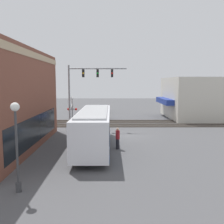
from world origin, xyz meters
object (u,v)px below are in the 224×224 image
object	(u,v)px
pedestrian_at_crossing	(88,121)
pedestrian_near_bus	(118,138)
parked_car_blue	(101,115)
parked_car_silver	(103,109)
streetlamp	(16,139)
crossing_signal	(72,109)
city_bus	(94,127)

from	to	relation	value
pedestrian_at_crossing	pedestrian_near_bus	xyz separation A→B (m)	(-9.54, -3.31, 0.06)
parked_car_blue	parked_car_silver	xyz separation A→B (m)	(9.03, -0.00, -0.05)
parked_car_silver	pedestrian_at_crossing	xyz separation A→B (m)	(-15.66, 1.37, 0.19)
streetlamp	parked_car_blue	xyz separation A→B (m)	(24.28, -3.26, -2.00)
crossing_signal	parked_car_silver	size ratio (longest dim) A/B	0.78
city_bus	parked_car_silver	bearing A→B (deg)	-0.00
crossing_signal	streetlamp	xyz separation A→B (m)	(-17.49, 0.04, 0.41)
streetlamp	pedestrian_at_crossing	distance (m)	17.84
streetlamp	pedestrian_at_crossing	bearing A→B (deg)	-6.10
city_bus	pedestrian_near_bus	bearing A→B (deg)	-97.20
parked_car_blue	pedestrian_near_bus	xyz separation A→B (m)	(-16.17, -1.94, 0.20)
parked_car_silver	pedestrian_at_crossing	world-z (taller)	pedestrian_at_crossing
pedestrian_near_bus	parked_car_blue	bearing A→B (deg)	6.82
crossing_signal	parked_car_silver	bearing A→B (deg)	-11.49
pedestrian_at_crossing	parked_car_silver	bearing A→B (deg)	-5.00
parked_car_silver	pedestrian_near_bus	size ratio (longest dim) A/B	2.76
city_bus	parked_car_blue	distance (m)	15.97
crossing_signal	pedestrian_at_crossing	world-z (taller)	crossing_signal
pedestrian_near_bus	parked_car_silver	bearing A→B (deg)	4.39
city_bus	pedestrian_at_crossing	bearing A→B (deg)	8.38
crossing_signal	pedestrian_at_crossing	bearing A→B (deg)	-85.12
crossing_signal	parked_car_blue	distance (m)	7.68
crossing_signal	pedestrian_near_bus	xyz separation A→B (m)	(-9.39, -5.15, -1.39)
parked_car_silver	city_bus	bearing A→B (deg)	180.00
pedestrian_near_bus	streetlamp	bearing A→B (deg)	147.35
streetlamp	city_bus	bearing A→B (deg)	-21.31
streetlamp	parked_car_silver	bearing A→B (deg)	-5.58
crossing_signal	pedestrian_at_crossing	distance (m)	2.35
city_bus	pedestrian_at_crossing	world-z (taller)	city_bus
city_bus	pedestrian_at_crossing	xyz separation A→B (m)	(9.30, 1.37, -0.92)
parked_car_silver	crossing_signal	bearing A→B (deg)	168.51
city_bus	crossing_signal	xyz separation A→B (m)	(9.14, 3.22, 0.53)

